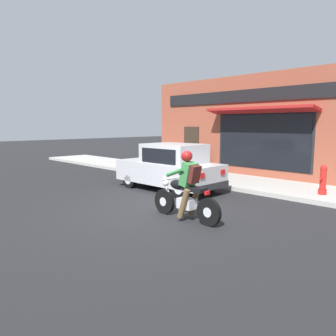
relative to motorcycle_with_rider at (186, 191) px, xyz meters
name	(u,v)px	position (x,y,z in m)	size (l,w,h in m)	color
ground_plane	(157,211)	(0.05, 1.06, -0.68)	(80.00, 80.00, 0.00)	black
sidewalk_curb	(193,175)	(4.87, 4.06, -0.61)	(2.60, 22.00, 0.14)	#ADAAA3
storefront_building	(241,127)	(6.40, 2.71, 1.43)	(1.25, 9.23, 4.20)	brown
motorcycle_with_rider	(186,191)	(0.00, 0.00, 0.00)	(0.56, 2.02, 1.62)	black
car_hatchback	(170,168)	(2.21, 2.75, 0.09)	(1.70, 3.81, 1.57)	black
fire_hydrant	(323,180)	(4.48, -1.40, -0.11)	(0.36, 0.24, 0.88)	red
trash_bin	(202,160)	(5.69, 4.25, -0.04)	(0.56, 0.56, 0.98)	#23512D
traffic_cone	(152,162)	(4.89, 6.68, -0.25)	(0.36, 0.36, 0.60)	black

